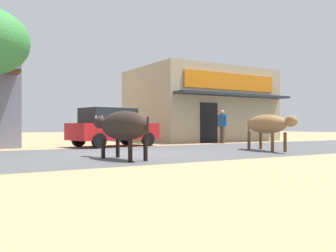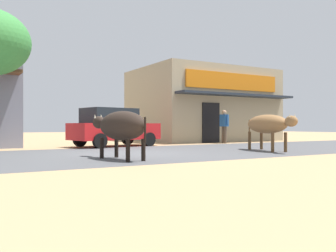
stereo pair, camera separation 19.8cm
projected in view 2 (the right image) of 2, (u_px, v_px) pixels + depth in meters
name	position (u px, v px, depth m)	size (l,w,h in m)	color
ground	(126.00, 154.00, 11.79)	(80.00, 80.00, 0.00)	tan
asphalt_road	(126.00, 154.00, 11.79)	(72.00, 6.75, 0.00)	#4F4F52
storefront_right_club	(202.00, 106.00, 22.59)	(7.75, 6.77, 4.23)	tan
parked_hatchback_car	(113.00, 127.00, 15.83)	(4.03, 2.37, 1.64)	red
cow_near_brown	(121.00, 126.00, 9.75)	(0.95, 2.64, 1.28)	#2D221C
cow_far_dark	(268.00, 124.00, 13.02)	(1.18, 2.84, 1.29)	olive
pedestrian_by_shop	(224.00, 124.00, 18.69)	(0.31, 0.61, 1.70)	brown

